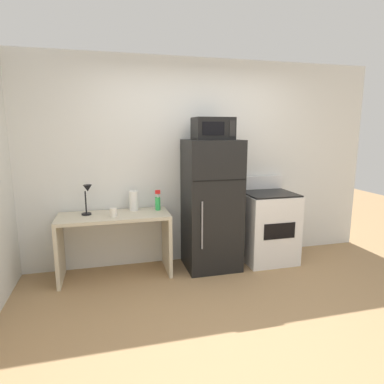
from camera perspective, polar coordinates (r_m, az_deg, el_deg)
The scene contains 10 objects.
ground_plane at distance 3.19m, azimuth 8.60°, elevation -22.04°, with size 12.00×12.00×0.00m, color #9E7A51.
wall_back_white at distance 4.31m, azimuth 0.20°, elevation 5.16°, with size 5.00×0.10×2.60m, color silver.
desk at distance 3.99m, azimuth -13.28°, elevation -6.84°, with size 1.28×0.53×0.75m.
desk_lamp at distance 3.94m, azimuth -17.73°, elevation -0.43°, with size 0.14×0.12×0.35m.
coffee_mug at distance 3.84m, azimuth -13.48°, elevation -3.45°, with size 0.08×0.08×0.10m, color white.
spray_bottle at distance 4.04m, azimuth -5.97°, elevation -1.75°, with size 0.06×0.06×0.25m.
paper_towel_roll at distance 4.06m, azimuth -10.09°, elevation -1.50°, with size 0.11×0.11×0.24m, color white.
refrigerator at distance 4.08m, azimuth 3.40°, elevation -2.26°, with size 0.66×0.62×1.60m.
microwave at distance 3.96m, azimuth 3.64°, elevation 10.94°, with size 0.46×0.35×0.26m.
oven_range at distance 4.47m, azimuth 13.02°, elevation -5.84°, with size 0.66×0.61×1.10m.
Camera 1 is at (-1.09, -2.45, 1.72)m, focal length 30.73 mm.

